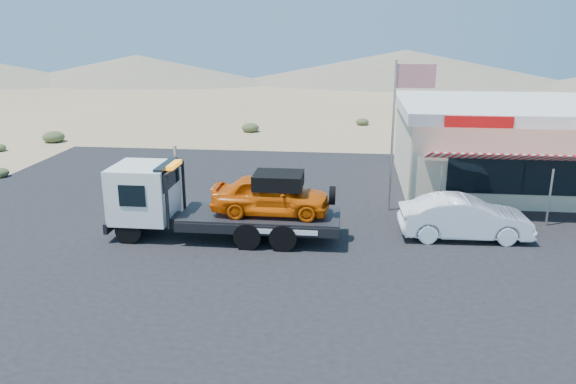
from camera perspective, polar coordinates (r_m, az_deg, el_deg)
name	(u,v)px	position (r m, az deg, el deg)	size (l,w,h in m)	color
ground	(257,247)	(19.29, -3.14, -5.62)	(120.00, 120.00, 0.00)	#917C52
asphalt_lot	(321,220)	(21.87, 3.33, -2.85)	(32.00, 24.00, 0.02)	black
tow_truck	(219,199)	(19.83, -7.07, -0.68)	(7.98, 2.37, 2.67)	black
white_sedan	(465,218)	(20.74, 17.50, -2.51)	(1.58, 4.53, 1.49)	silver
jerky_store	(511,144)	(28.11, 21.74, 4.57)	(10.40, 9.97, 3.90)	beige
flagpole	(400,119)	(22.46, 11.26, 7.27)	(1.55, 0.10, 6.00)	#99999E
desert_scrub	(65,158)	(32.98, -21.70, 3.21)	(26.74, 33.22, 0.74)	#354424
distant_hills	(252,68)	(74.05, -3.69, 12.42)	(126.00, 48.00, 4.20)	#726B59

